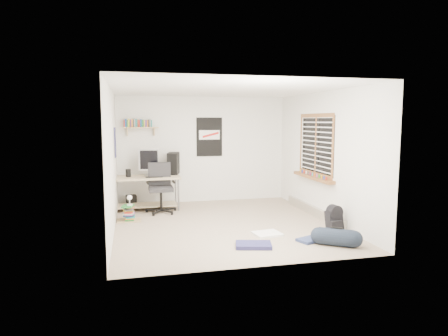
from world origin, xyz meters
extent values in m
cube|color=gray|center=(0.00, 0.00, -0.01)|extent=(4.00, 4.50, 0.01)
cube|color=white|center=(0.00, 0.00, 2.50)|extent=(4.00, 4.50, 0.01)
cube|color=silver|center=(0.00, 2.25, 1.25)|extent=(4.00, 0.01, 2.50)
cube|color=silver|center=(-2.00, 0.00, 1.25)|extent=(0.01, 4.50, 2.50)
cube|color=silver|center=(2.00, 0.00, 1.25)|extent=(0.01, 4.50, 2.50)
cube|color=beige|center=(-1.44, 1.62, 0.36)|extent=(1.68, 0.95, 0.73)
cube|color=#ADADB3|center=(-1.31, 1.72, 0.96)|extent=(0.44, 0.19, 0.47)
cube|color=#9B9CA0|center=(-1.28, 1.91, 0.95)|extent=(0.40, 0.29, 0.45)
cube|color=black|center=(-0.75, 1.91, 0.97)|extent=(0.33, 0.51, 0.49)
cube|color=black|center=(-1.21, 1.44, 0.74)|extent=(0.36, 0.16, 0.02)
cube|color=black|center=(-1.75, 1.64, 0.81)|extent=(0.11, 0.11, 0.17)
cube|color=black|center=(-0.75, 1.85, 0.81)|extent=(0.09, 0.09, 0.17)
cube|color=#242427|center=(-1.09, 1.24, 0.49)|extent=(0.72, 0.72, 1.06)
cube|color=tan|center=(-1.45, 2.14, 1.78)|extent=(0.80, 0.22, 0.24)
cube|color=black|center=(0.15, 2.23, 1.55)|extent=(0.62, 0.03, 0.92)
cube|color=navy|center=(-1.99, 1.20, 1.50)|extent=(0.02, 0.42, 0.60)
cube|color=brown|center=(1.95, 0.30, 1.45)|extent=(0.10, 1.50, 1.26)
cube|color=#B7B2A8|center=(1.96, 0.30, 0.09)|extent=(0.08, 2.50, 0.18)
cube|color=black|center=(1.75, -0.93, 0.20)|extent=(0.30, 0.26, 0.36)
cylinder|color=black|center=(1.40, -1.65, 0.14)|extent=(0.38, 0.38, 0.53)
cube|color=white|center=(0.55, -0.85, 0.02)|extent=(0.49, 0.43, 0.04)
cube|color=navy|center=(0.13, -1.42, 0.03)|extent=(0.61, 0.47, 0.06)
cube|color=navy|center=(1.08, -1.36, 0.03)|extent=(0.43, 0.38, 0.04)
cube|color=olive|center=(-1.75, 0.68, 0.15)|extent=(0.48, 0.41, 0.31)
cube|color=white|center=(-1.73, 0.66, 0.38)|extent=(0.14, 0.20, 0.19)
cube|color=black|center=(-1.70, 1.97, 0.14)|extent=(0.25, 0.25, 0.25)
camera|label=1|loc=(-1.67, -7.13, 1.94)|focal=32.00mm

